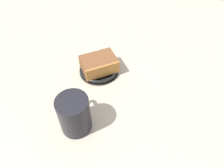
% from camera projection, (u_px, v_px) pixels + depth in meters
% --- Properties ---
extents(ground_plane, '(1.18, 1.18, 0.03)m').
position_uv_depth(ground_plane, '(108.00, 84.00, 0.69)').
color(ground_plane, tan).
extents(small_plate, '(0.13, 0.13, 0.02)m').
position_uv_depth(small_plate, '(99.00, 69.00, 0.70)').
color(small_plate, black).
rests_on(small_plate, ground_plane).
extents(cake_slice, '(0.12, 0.14, 0.05)m').
position_uv_depth(cake_slice, '(99.00, 64.00, 0.68)').
color(cake_slice, '#9E662D').
rests_on(cake_slice, small_plate).
extents(tea_mug, '(0.11, 0.08, 0.11)m').
position_uv_depth(tea_mug, '(74.00, 114.00, 0.53)').
color(tea_mug, black).
rests_on(tea_mug, ground_plane).
extents(teaspoon, '(0.11, 0.08, 0.01)m').
position_uv_depth(teaspoon, '(151.00, 76.00, 0.69)').
color(teaspoon, silver).
rests_on(teaspoon, ground_plane).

